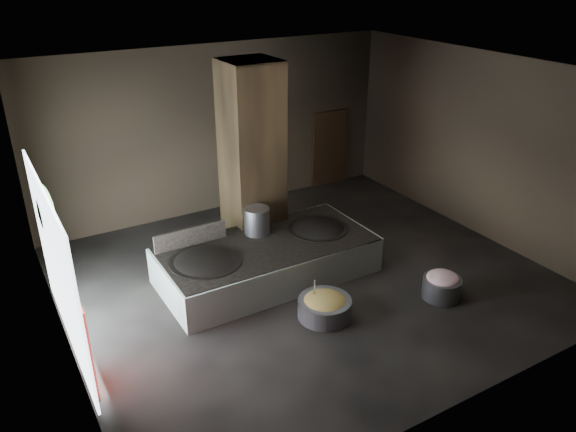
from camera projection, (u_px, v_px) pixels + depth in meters
floor at (306, 280)px, 12.48m from camera, size 10.00×9.00×0.10m
ceiling at (309, 70)px, 10.52m from camera, size 10.00×9.00×0.10m
back_wall at (217, 129)px, 15.06m from camera, size 10.00×0.10×4.50m
front_wall at (478, 287)px, 7.94m from camera, size 10.00×0.10×4.50m
left_wall at (46, 241)px, 9.19m from camera, size 0.10×9.00×4.50m
right_wall at (481, 145)px, 13.81m from camera, size 0.10×9.00×4.50m
pillar at (252, 159)px, 12.85m from camera, size 1.20×1.20×4.50m
hearth_platform at (267, 260)px, 12.35m from camera, size 4.70×2.29×0.81m
platform_cap at (267, 244)px, 12.18m from camera, size 4.57×2.20×0.03m
wok_left at (206, 264)px, 11.50m from camera, size 1.47×1.47×0.41m
wok_left_rim at (206, 261)px, 11.47m from camera, size 1.50×1.50×0.05m
wok_right at (318, 231)px, 12.86m from camera, size 1.37×1.37×0.39m
wok_right_rim at (318, 229)px, 12.83m from camera, size 1.40×1.40×0.05m
stock_pot at (257, 221)px, 12.49m from camera, size 0.57×0.57×0.61m
splash_guard at (191, 237)px, 12.01m from camera, size 1.63×0.08×0.41m
cook at (279, 200)px, 14.34m from camera, size 0.71×0.67×1.65m
veg_basin at (325, 308)px, 11.05m from camera, size 1.21×1.21×0.39m
veg_fill at (325, 301)px, 10.98m from camera, size 0.87×0.87×0.27m
ladle at (314, 291)px, 10.95m from camera, size 0.26×0.37×0.75m
meat_basin at (441, 288)px, 11.68m from camera, size 0.86×0.86×0.44m
meat_fill at (443, 278)px, 11.58m from camera, size 0.67×0.67×0.25m
doorway_near at (259, 163)px, 16.01m from camera, size 1.18×0.08×2.38m
doorway_near_glow at (269, 165)px, 16.02m from camera, size 0.75×0.04×1.77m
doorway_far at (329, 150)px, 17.11m from camera, size 1.18×0.08×2.38m
doorway_far_glow at (332, 150)px, 17.20m from camera, size 0.74×0.04×1.76m
left_opening at (58, 269)px, 9.67m from camera, size 0.04×4.20×3.10m
pavilion_sliver at (85, 344)px, 9.00m from camera, size 0.05×0.90×1.70m
tree_silhouette at (47, 213)px, 10.32m from camera, size 0.28×1.10×1.10m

